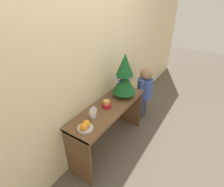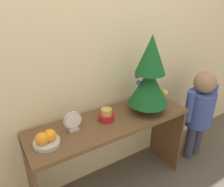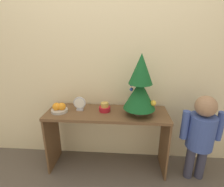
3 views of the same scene
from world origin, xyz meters
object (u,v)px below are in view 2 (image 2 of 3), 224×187
fruit_bowl (46,140)px  singing_bowl (107,115)px  desk_clock (73,122)px  mini_tree (150,76)px  child_figure (200,108)px

fruit_bowl → singing_bowl: fruit_bowl is taller
singing_bowl → desk_clock: (-0.27, 0.00, 0.03)m
mini_tree → child_figure: (0.61, -0.07, -0.43)m
singing_bowl → mini_tree: bearing=-8.4°
mini_tree → fruit_bowl: (-0.82, 0.00, -0.26)m
singing_bowl → child_figure: (0.96, -0.12, -0.17)m
mini_tree → desk_clock: (-0.62, 0.06, -0.23)m
desk_clock → child_figure: size_ratio=0.16×
mini_tree → fruit_bowl: 0.86m
desk_clock → child_figure: (1.23, -0.12, -0.20)m
fruit_bowl → desk_clock: 0.21m
mini_tree → desk_clock: bearing=174.9°
mini_tree → desk_clock: 0.66m
child_figure → singing_bowl: bearing=173.0°
fruit_bowl → child_figure: child_figure is taller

